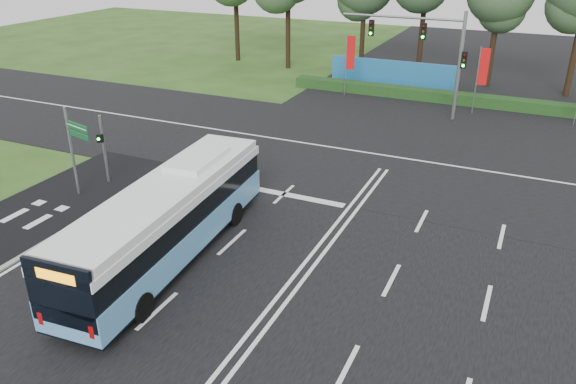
# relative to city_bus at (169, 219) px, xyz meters

# --- Properties ---
(ground) EXTENTS (120.00, 120.00, 0.00)m
(ground) POSITION_rel_city_bus_xyz_m (4.84, 1.96, -1.68)
(ground) COLOR #2A4717
(ground) RESTS_ON ground
(road_main) EXTENTS (20.00, 120.00, 0.04)m
(road_main) POSITION_rel_city_bus_xyz_m (4.84, 1.96, -1.66)
(road_main) COLOR black
(road_main) RESTS_ON ground
(road_cross) EXTENTS (120.00, 14.00, 0.05)m
(road_cross) POSITION_rel_city_bus_xyz_m (4.84, 13.96, -1.65)
(road_cross) COLOR black
(road_cross) RESTS_ON ground
(bike_path) EXTENTS (5.00, 18.00, 0.06)m
(bike_path) POSITION_rel_city_bus_xyz_m (-7.66, -1.04, -1.65)
(bike_path) COLOR black
(bike_path) RESTS_ON ground
(kerb_strip) EXTENTS (0.25, 18.00, 0.12)m
(kerb_strip) POSITION_rel_city_bus_xyz_m (-5.26, -1.04, -1.62)
(kerb_strip) COLOR gray
(kerb_strip) RESTS_ON ground
(city_bus) EXTENTS (3.24, 11.75, 3.33)m
(city_bus) POSITION_rel_city_bus_xyz_m (0.00, 0.00, 0.00)
(city_bus) COLOR #5896CB
(city_bus) RESTS_ON ground
(pedestrian_signal) EXTENTS (0.33, 0.42, 3.50)m
(pedestrian_signal) POSITION_rel_city_bus_xyz_m (-7.10, 4.61, 0.23)
(pedestrian_signal) COLOR gray
(pedestrian_signal) RESTS_ON ground
(street_sign) EXTENTS (1.65, 0.52, 4.35)m
(street_sign) POSITION_rel_city_bus_xyz_m (-7.05, 2.81, 1.04)
(street_sign) COLOR gray
(street_sign) RESTS_ON ground
(banner_flag_left) EXTENTS (0.68, 0.10, 4.61)m
(banner_flag_left) POSITION_rel_city_bus_xyz_m (-1.53, 25.21, 1.32)
(banner_flag_left) COLOR gray
(banner_flag_left) RESTS_ON ground
(banner_flag_mid) EXTENTS (0.68, 0.09, 4.62)m
(banner_flag_mid) POSITION_rel_city_bus_xyz_m (8.07, 24.34, 1.33)
(banner_flag_mid) COLOR gray
(banner_flag_mid) RESTS_ON ground
(traffic_light_gantry) EXTENTS (8.41, 0.28, 7.00)m
(traffic_light_gantry) POSITION_rel_city_bus_xyz_m (5.04, 22.46, 2.99)
(traffic_light_gantry) COLOR gray
(traffic_light_gantry) RESTS_ON ground
(hedge) EXTENTS (22.00, 1.20, 0.80)m
(hedge) POSITION_rel_city_bus_xyz_m (4.84, 26.46, -1.28)
(hedge) COLOR #173613
(hedge) RESTS_ON ground
(blue_hoarding) EXTENTS (10.00, 0.30, 2.20)m
(blue_hoarding) POSITION_rel_city_bus_xyz_m (0.84, 28.96, -0.58)
(blue_hoarding) COLOR #1D66A1
(blue_hoarding) RESTS_ON ground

